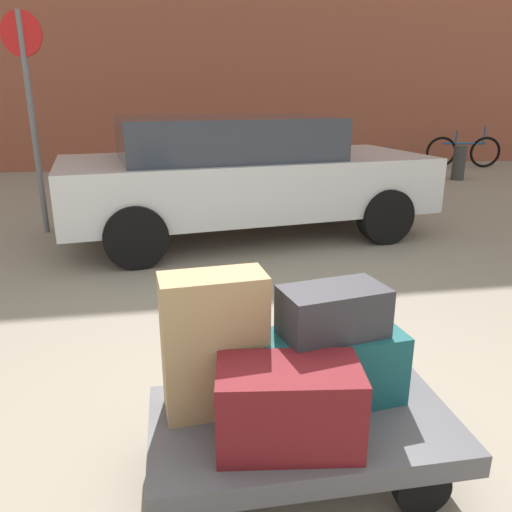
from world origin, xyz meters
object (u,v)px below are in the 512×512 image
at_px(suitcase_tan_stacked_top, 214,344).
at_px(no_parking_sign, 30,102).
at_px(luggage_cart, 303,432).
at_px(bollard_kerb_near, 310,167).
at_px(bollard_kerb_mid, 385,165).
at_px(duffel_bag_maroon_center, 288,406).
at_px(bicycle_leaning, 463,152).
at_px(duffel_bag_charcoal_topmost_pile, 333,311).
at_px(duffel_bag_teal_front_left, 330,367).
at_px(bollard_kerb_far, 459,163).
at_px(parked_car, 242,174).

height_order(suitcase_tan_stacked_top, no_parking_sign, no_parking_sign).
distance_m(luggage_cart, bollard_kerb_near, 7.96).
bearing_deg(bollard_kerb_mid, duffel_bag_maroon_center, -115.92).
bearing_deg(luggage_cart, bollard_kerb_near, 74.21).
relative_size(bicycle_leaning, bollard_kerb_near, 2.57).
bearing_deg(luggage_cart, duffel_bag_charcoal_topmost_pile, 38.71).
height_order(duffel_bag_maroon_center, no_parking_sign, no_parking_sign).
distance_m(suitcase_tan_stacked_top, bollard_kerb_near, 7.94).
bearing_deg(duffel_bag_teal_front_left, bicycle_leaning, 49.70).
bearing_deg(bicycle_leaning, no_parking_sign, -151.66).
distance_m(suitcase_tan_stacked_top, bollard_kerb_far, 9.41).
bearing_deg(bicycle_leaning, duffel_bag_teal_front_left, -124.14).
relative_size(bollard_kerb_mid, bollard_kerb_far, 1.00).
height_order(bicycle_leaning, bollard_kerb_near, bicycle_leaning).
height_order(duffel_bag_maroon_center, bollard_kerb_far, bollard_kerb_far).
relative_size(bollard_kerb_near, bollard_kerb_far, 1.00).
distance_m(bollard_kerb_mid, bollard_kerb_far, 1.60).
relative_size(suitcase_tan_stacked_top, no_parking_sign, 0.24).
bearing_deg(duffel_bag_teal_front_left, bollard_kerb_near, 68.88).
distance_m(bicycle_leaning, no_parking_sign, 9.72).
bearing_deg(bollard_kerb_mid, duffel_bag_teal_front_left, -115.14).
relative_size(luggage_cart, duffel_bag_teal_front_left, 2.05).
relative_size(luggage_cart, parked_car, 0.29).
distance_m(duffel_bag_charcoal_topmost_pile, bollard_kerb_near, 7.82).
bearing_deg(luggage_cart, parked_car, 85.34).
distance_m(parked_car, bollard_kerb_near, 3.94).
relative_size(duffel_bag_maroon_center, no_parking_sign, 0.22).
height_order(duffel_bag_maroon_center, duffel_bag_charcoal_topmost_pile, duffel_bag_charcoal_topmost_pile).
xyz_separation_m(suitcase_tan_stacked_top, bollard_kerb_mid, (4.05, 7.52, -0.31)).
relative_size(duffel_bag_maroon_center, bollard_kerb_near, 0.82).
bearing_deg(suitcase_tan_stacked_top, bollard_kerb_mid, 56.49).
relative_size(parked_car, no_parking_sign, 1.76).
xyz_separation_m(duffel_bag_maroon_center, bollard_kerb_near, (2.27, 7.81, -0.17)).
bearing_deg(suitcase_tan_stacked_top, bollard_kerb_near, 66.22).
bearing_deg(bollard_kerb_mid, suitcase_tan_stacked_top, -118.32).
bearing_deg(no_parking_sign, parked_car, -13.05).
distance_m(bollard_kerb_near, bollard_kerb_far, 3.13).
bearing_deg(suitcase_tan_stacked_top, parked_car, 74.97).
xyz_separation_m(duffel_bag_maroon_center, bollard_kerb_mid, (3.79, 7.81, -0.17)).
bearing_deg(no_parking_sign, suitcase_tan_stacked_top, -69.49).
distance_m(duffel_bag_teal_front_left, duffel_bag_maroon_center, 0.37).
relative_size(duffel_bag_charcoal_topmost_pile, bollard_kerb_mid, 0.66).
xyz_separation_m(duffel_bag_maroon_center, parked_car, (0.44, 4.34, 0.25)).
bearing_deg(bollard_kerb_mid, no_parking_sign, -153.33).
xyz_separation_m(luggage_cart, bollard_kerb_mid, (3.69, 7.66, 0.07)).
height_order(bicycle_leaning, no_parking_sign, no_parking_sign).
distance_m(luggage_cart, duffel_bag_maroon_center, 0.30).
bearing_deg(no_parking_sign, bicycle_leaning, 28.34).
relative_size(bollard_kerb_far, no_parking_sign, 0.26).
height_order(duffel_bag_teal_front_left, duffel_bag_maroon_center, duffel_bag_maroon_center).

